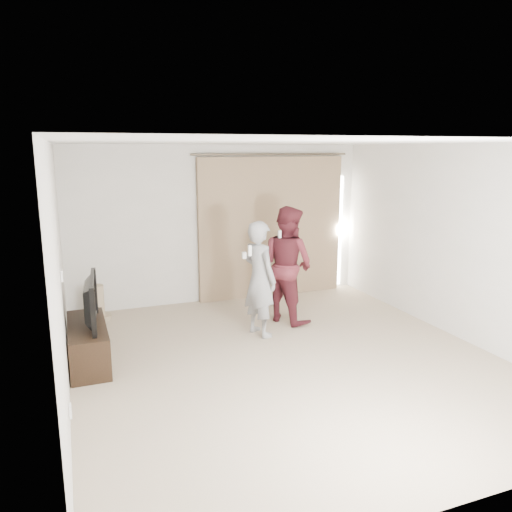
{
  "coord_description": "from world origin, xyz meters",
  "views": [
    {
      "loc": [
        -2.39,
        -5.17,
        2.53
      ],
      "look_at": [
        0.05,
        1.2,
        1.06
      ],
      "focal_mm": 35.0,
      "sensor_mm": 36.0,
      "label": 1
    }
  ],
  "objects_px": {
    "person_man": "(260,279)",
    "tv_console": "(88,344)",
    "tv": "(85,301)",
    "person_woman": "(288,264)"
  },
  "relations": [
    {
      "from": "tv",
      "to": "tv_console",
      "type": "bearing_deg",
      "value": 0.0
    },
    {
      "from": "tv_console",
      "to": "person_woman",
      "type": "distance_m",
      "value": 2.99
    },
    {
      "from": "person_woman",
      "to": "tv_console",
      "type": "bearing_deg",
      "value": -169.19
    },
    {
      "from": "tv_console",
      "to": "tv",
      "type": "distance_m",
      "value": 0.53
    },
    {
      "from": "tv",
      "to": "person_woman",
      "type": "bearing_deg",
      "value": -74.78
    },
    {
      "from": "tv_console",
      "to": "tv",
      "type": "xyz_separation_m",
      "value": [
        0.0,
        0.0,
        0.53
      ]
    },
    {
      "from": "tv",
      "to": "person_man",
      "type": "distance_m",
      "value": 2.27
    },
    {
      "from": "tv_console",
      "to": "person_woman",
      "type": "height_order",
      "value": "person_woman"
    },
    {
      "from": "person_man",
      "to": "tv_console",
      "type": "bearing_deg",
      "value": -176.27
    },
    {
      "from": "tv",
      "to": "person_man",
      "type": "height_order",
      "value": "person_man"
    }
  ]
}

